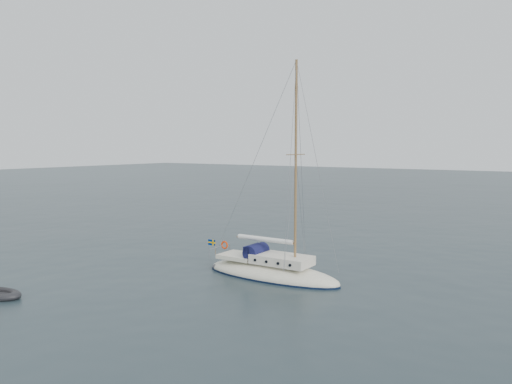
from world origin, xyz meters
The scene contains 3 objects.
ground centered at (0.00, 0.00, 0.00)m, with size 300.00×300.00×0.00m, color black.
sailboat centered at (0.81, 1.76, 1.03)m, with size 9.57×2.87×13.63m.
dinghy centered at (-2.21, 1.81, 0.18)m, with size 2.80×1.26×0.40m.
Camera 1 is at (16.62, -23.90, 8.09)m, focal length 35.00 mm.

